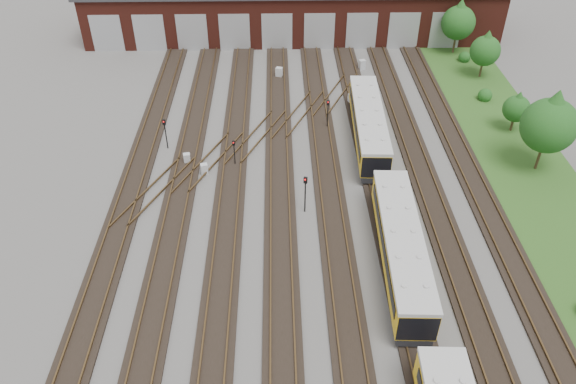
{
  "coord_description": "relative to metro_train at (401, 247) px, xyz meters",
  "views": [
    {
      "loc": [
        -2.15,
        -30.08,
        27.48
      ],
      "look_at": [
        -1.4,
        3.13,
        2.0
      ],
      "focal_mm": 35.0,
      "sensor_mm": 36.0,
      "label": 1
    }
  ],
  "objects": [
    {
      "name": "relay_cabinet_0",
      "position": [
        -15.93,
        12.89,
        -1.32
      ],
      "size": [
        0.64,
        0.57,
        0.94
      ],
      "primitive_type": "cube",
      "rotation": [
        0.0,
        0.0,
        0.18
      ],
      "color": "#B9BCBE",
      "rests_on": "ground"
    },
    {
      "name": "bush_2",
      "position": [
        13.58,
        33.02,
        -1.12
      ],
      "size": [
        1.35,
        1.35,
        1.35
      ],
      "primitive_type": "sphere",
      "color": "#144313",
      "rests_on": "ground"
    },
    {
      "name": "bush_1",
      "position": [
        13.12,
        23.66,
        -1.08
      ],
      "size": [
        1.42,
        1.42,
        1.42
      ],
      "primitive_type": "sphere",
      "color": "#144313",
      "rests_on": "ground"
    },
    {
      "name": "signal_mast_0",
      "position": [
        -17.97,
        15.29,
        0.09
      ],
      "size": [
        0.27,
        0.25,
        2.93
      ],
      "rotation": [
        0.0,
        0.0,
        -0.11
      ],
      "color": "black",
      "rests_on": "ground"
    },
    {
      "name": "tree_2",
      "position": [
        13.78,
        11.36,
        3.0
      ],
      "size": [
        4.5,
        4.5,
        7.46
      ],
      "color": "#392D19",
      "rests_on": "ground"
    },
    {
      "name": "maintenance_shed",
      "position": [
        -6.01,
        42.81,
        1.41
      ],
      "size": [
        51.0,
        12.5,
        6.35
      ],
      "color": "#4E1B13",
      "rests_on": "ground"
    },
    {
      "name": "relay_cabinet_4",
      "position": [
        -0.6,
        23.29,
        -1.3
      ],
      "size": [
        0.73,
        0.67,
        1.0
      ],
      "primitive_type": "cube",
      "rotation": [
        0.0,
        0.0,
        0.34
      ],
      "color": "#B9BCBE",
      "rests_on": "ground"
    },
    {
      "name": "track_network",
      "position": [
        -6.17,
        3.43,
        -1.69
      ],
      "size": [
        30.4,
        70.0,
        0.33
      ],
      "color": "black",
      "rests_on": "ground"
    },
    {
      "name": "tree_0",
      "position": [
        12.92,
        35.45,
        2.33
      ],
      "size": [
        3.87,
        3.87,
        6.42
      ],
      "color": "#392D19",
      "rests_on": "ground"
    },
    {
      "name": "relay_cabinet_1",
      "position": [
        -7.84,
        29.32,
        -1.23
      ],
      "size": [
        0.83,
        0.75,
        1.14
      ],
      "primitive_type": "cube",
      "rotation": [
        0.0,
        0.0,
        -0.32
      ],
      "color": "#B9BCBE",
      "rests_on": "ground"
    },
    {
      "name": "signal_mast_2",
      "position": [
        -3.41,
        18.52,
        0.06
      ],
      "size": [
        0.27,
        0.25,
        2.89
      ],
      "rotation": [
        0.0,
        0.0,
        -0.28
      ],
      "color": "black",
      "rests_on": "ground"
    },
    {
      "name": "relay_cabinet_2",
      "position": [
        -14.29,
        11.28,
        -1.32
      ],
      "size": [
        0.68,
        0.61,
        0.95
      ],
      "primitive_type": "cube",
      "rotation": [
        0.0,
        0.0,
        0.26
      ],
      "color": "#B9BCBE",
      "rests_on": "ground"
    },
    {
      "name": "relay_cabinet_3",
      "position": [
        1.48,
        31.13,
        -1.24
      ],
      "size": [
        0.82,
        0.75,
        1.11
      ],
      "primitive_type": "cube",
      "rotation": [
        0.0,
        0.0,
        0.35
      ],
      "color": "#B9BCBE",
      "rests_on": "ground"
    },
    {
      "name": "signal_mast_3",
      "position": [
        -6.1,
        6.09,
        0.29
      ],
      "size": [
        0.3,
        0.29,
        3.26
      ],
      "rotation": [
        0.0,
        0.0,
        -0.35
      ],
      "color": "black",
      "rests_on": "ground"
    },
    {
      "name": "metro_train",
      "position": [
        0.0,
        0.0,
        0.0
      ],
      "size": [
        3.11,
        45.94,
        2.86
      ],
      "rotation": [
        0.0,
        0.0,
        -0.04
      ],
      "color": "black",
      "rests_on": "ground"
    },
    {
      "name": "signal_mast_1",
      "position": [
        -11.79,
        12.46,
        -0.2
      ],
      "size": [
        0.24,
        0.22,
        2.46
      ],
      "rotation": [
        0.0,
        0.0,
        -0.24
      ],
      "color": "black",
      "rests_on": "ground"
    },
    {
      "name": "ground",
      "position": [
        -6.0,
        2.84,
        -1.8
      ],
      "size": [
        120.0,
        120.0,
        0.0
      ],
      "primitive_type": "plane",
      "color": "#4A4745",
      "rests_on": "ground"
    },
    {
      "name": "tree_3",
      "position": [
        13.78,
        17.6,
        0.82
      ],
      "size": [
        2.46,
        2.46,
        4.08
      ],
      "color": "#392D19",
      "rests_on": "ground"
    },
    {
      "name": "grass_verge",
      "position": [
        13.0,
        12.84,
        -1.77
      ],
      "size": [
        8.0,
        55.0,
        0.05
      ],
      "primitive_type": "cube",
      "color": "#274D19",
      "rests_on": "ground"
    },
    {
      "name": "tree_1",
      "position": [
        14.2,
        28.94,
        1.62
      ],
      "size": [
        3.21,
        3.21,
        5.31
      ],
      "color": "#392D19",
      "rests_on": "ground"
    }
  ]
}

